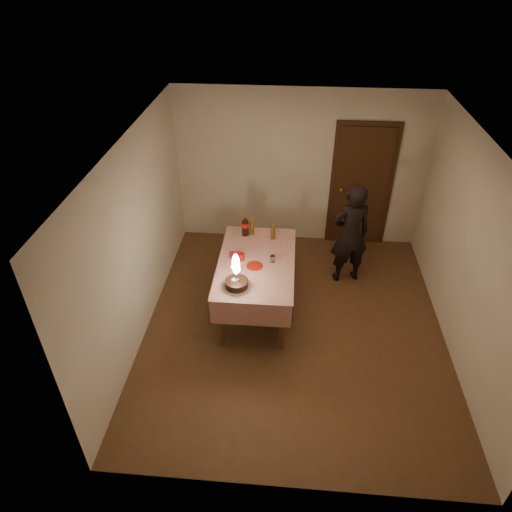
# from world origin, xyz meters

# --- Properties ---
(ground) EXTENTS (4.00, 4.50, 0.01)m
(ground) POSITION_xyz_m (0.00, 0.00, 0.00)
(ground) COLOR brown
(ground) RESTS_ON ground
(room_shell) EXTENTS (4.04, 4.54, 2.62)m
(room_shell) POSITION_xyz_m (0.03, 0.08, 1.65)
(room_shell) COLOR beige
(room_shell) RESTS_ON ground
(dining_table) EXTENTS (1.02, 1.72, 0.83)m
(dining_table) POSITION_xyz_m (-0.55, 0.32, 0.72)
(dining_table) COLOR brown
(dining_table) RESTS_ON ground
(birthday_cake) EXTENTS (0.36, 0.36, 0.49)m
(birthday_cake) POSITION_xyz_m (-0.75, -0.23, 0.94)
(birthday_cake) COLOR white
(birthday_cake) RESTS_ON dining_table
(red_plate) EXTENTS (0.22, 0.22, 0.01)m
(red_plate) POSITION_xyz_m (-0.56, 0.22, 0.83)
(red_plate) COLOR #A81B0B
(red_plate) RESTS_ON dining_table
(red_cup) EXTENTS (0.08, 0.08, 0.10)m
(red_cup) POSITION_xyz_m (-0.75, 0.34, 0.88)
(red_cup) COLOR #AD0C0E
(red_cup) RESTS_ON dining_table
(clear_cup) EXTENTS (0.07, 0.07, 0.09)m
(clear_cup) POSITION_xyz_m (-0.33, 0.34, 0.87)
(clear_cup) COLOR silver
(clear_cup) RESTS_ON dining_table
(napkin_stack) EXTENTS (0.15, 0.15, 0.02)m
(napkin_stack) POSITION_xyz_m (-0.85, 0.43, 0.84)
(napkin_stack) COLOR red
(napkin_stack) RESTS_ON dining_table
(cola_bottle) EXTENTS (0.10, 0.10, 0.32)m
(cola_bottle) POSITION_xyz_m (-0.76, 0.96, 0.98)
(cola_bottle) COLOR black
(cola_bottle) RESTS_ON dining_table
(amber_bottle_left) EXTENTS (0.06, 0.06, 0.25)m
(amber_bottle_left) POSITION_xyz_m (-0.67, 1.00, 0.95)
(amber_bottle_left) COLOR #51390E
(amber_bottle_left) RESTS_ON dining_table
(amber_bottle_right) EXTENTS (0.06, 0.06, 0.25)m
(amber_bottle_right) POSITION_xyz_m (-0.36, 0.90, 0.95)
(amber_bottle_right) COLOR #51390E
(amber_bottle_right) RESTS_ON dining_table
(photographer) EXTENTS (0.67, 0.53, 1.60)m
(photographer) POSITION_xyz_m (0.77, 1.14, 0.80)
(photographer) COLOR black
(photographer) RESTS_ON ground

